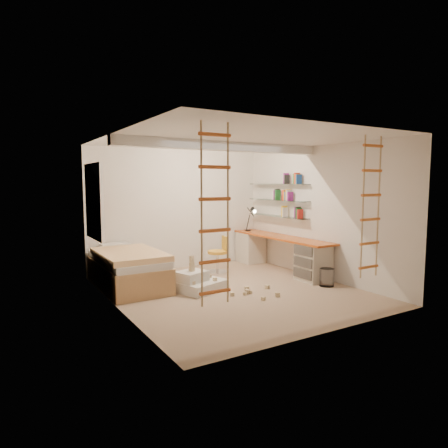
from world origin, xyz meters
TOP-DOWN VIEW (x-y plane):
  - floor at (0.00, 0.00)m, footprint 4.50×4.50m
  - ceiling_beam at (0.00, 0.30)m, footprint 4.00×0.18m
  - window_frame at (-1.97, 1.50)m, footprint 0.06×1.15m
  - window_blind at (-1.93, 1.50)m, footprint 0.02×1.00m
  - rope_ladder_left at (-1.35, -1.75)m, footprint 0.41×0.04m
  - rope_ladder_right at (1.35, -1.75)m, footprint 0.41×0.04m
  - waste_bin at (1.65, -0.60)m, footprint 0.26×0.26m
  - desk at (1.72, 0.86)m, footprint 0.56×2.80m
  - shelves at (1.87, 1.13)m, footprint 0.25×1.80m
  - bed at (-1.48, 1.23)m, footprint 1.02×2.00m
  - task_lamp at (1.67, 1.82)m, footprint 0.14×0.36m
  - swivel_chair at (0.46, 1.30)m, footprint 0.55×0.55m
  - play_platform at (-0.51, 0.32)m, footprint 0.96×0.84m
  - toy_blocks at (-0.12, -0.06)m, footprint 1.37×1.22m
  - books at (1.87, 1.13)m, footprint 0.14×0.70m

SIDE VIEW (x-z plane):
  - floor at x=0.00m, z-range 0.00..0.00m
  - play_platform at x=-0.51m, z-range -0.04..0.32m
  - waste_bin at x=1.65m, z-range 0.00..0.33m
  - toy_blocks at x=-0.12m, z-range -0.14..0.48m
  - swivel_chair at x=0.46m, z-range -0.10..0.67m
  - bed at x=-1.48m, z-range -0.02..0.67m
  - desk at x=1.72m, z-range 0.03..0.78m
  - task_lamp at x=1.67m, z-range 0.85..1.42m
  - shelves at x=1.87m, z-range 1.14..1.86m
  - rope_ladder_left at x=-1.35m, z-range 0.45..2.58m
  - rope_ladder_right at x=1.35m, z-range 0.45..2.58m
  - window_frame at x=-1.97m, z-range 0.88..2.23m
  - window_blind at x=-1.93m, z-range 0.95..2.15m
  - books at x=1.87m, z-range 1.16..2.08m
  - ceiling_beam at x=0.00m, z-range 2.44..2.60m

